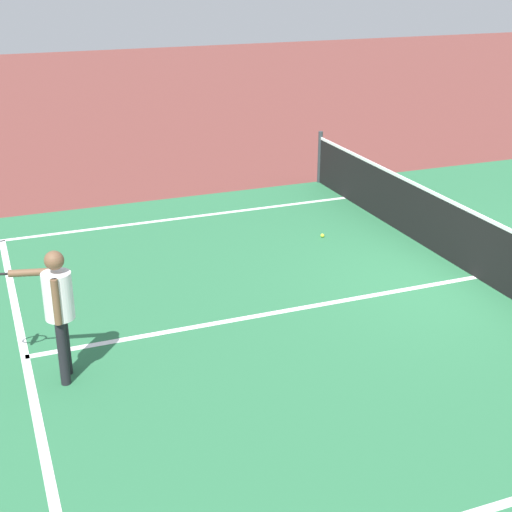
{
  "coord_description": "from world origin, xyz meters",
  "views": [
    {
      "loc": [
        8.06,
        -6.62,
        4.4
      ],
      "look_at": [
        0.33,
        -3.6,
        1.0
      ],
      "focal_mm": 51.72,
      "sensor_mm": 36.0,
      "label": 1
    }
  ],
  "objects": [
    {
      "name": "ground_plane",
      "position": [
        0.0,
        0.0,
        0.0
      ],
      "size": [
        60.0,
        60.0,
        0.0
      ],
      "primitive_type": "plane",
      "color": "brown"
    },
    {
      "name": "net",
      "position": [
        0.0,
        0.0,
        0.49
      ],
      "size": [
        10.63,
        0.09,
        1.07
      ],
      "color": "#33383D",
      "rests_on": "ground_plane"
    },
    {
      "name": "court_surface_inbounds",
      "position": [
        0.0,
        0.0,
        0.0
      ],
      "size": [
        10.62,
        24.4,
        0.0
      ],
      "primitive_type": "cube",
      "color": "#2D7247",
      "rests_on": "ground_plane"
    },
    {
      "name": "line_center_service",
      "position": [
        0.0,
        -3.2,
        0.0
      ],
      "size": [
        0.1,
        6.4,
        0.01
      ],
      "primitive_type": "cube",
      "color": "white",
      "rests_on": "ground_plane"
    },
    {
      "name": "tennis_ball_near_net",
      "position": [
        -2.31,
        -1.37,
        0.03
      ],
      "size": [
        0.07,
        0.07,
        0.07
      ],
      "primitive_type": "sphere",
      "color": "#CCE033",
      "rests_on": "ground_plane"
    },
    {
      "name": "player_near",
      "position": [
        0.64,
        -6.03,
        0.95
      ],
      "size": [
        0.69,
        1.1,
        1.54
      ],
      "color": "black",
      "rests_on": "ground_plane"
    },
    {
      "name": "line_sideline_left",
      "position": [
        -4.11,
        -5.95,
        0.0
      ],
      "size": [
        0.1,
        11.89,
        0.01
      ],
      "primitive_type": "cube",
      "color": "white",
      "rests_on": "ground_plane"
    },
    {
      "name": "line_service_near",
      "position": [
        0.0,
        -6.4,
        0.0
      ],
      "size": [
        8.22,
        0.1,
        0.01
      ],
      "primitive_type": "cube",
      "color": "white",
      "rests_on": "ground_plane"
    }
  ]
}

